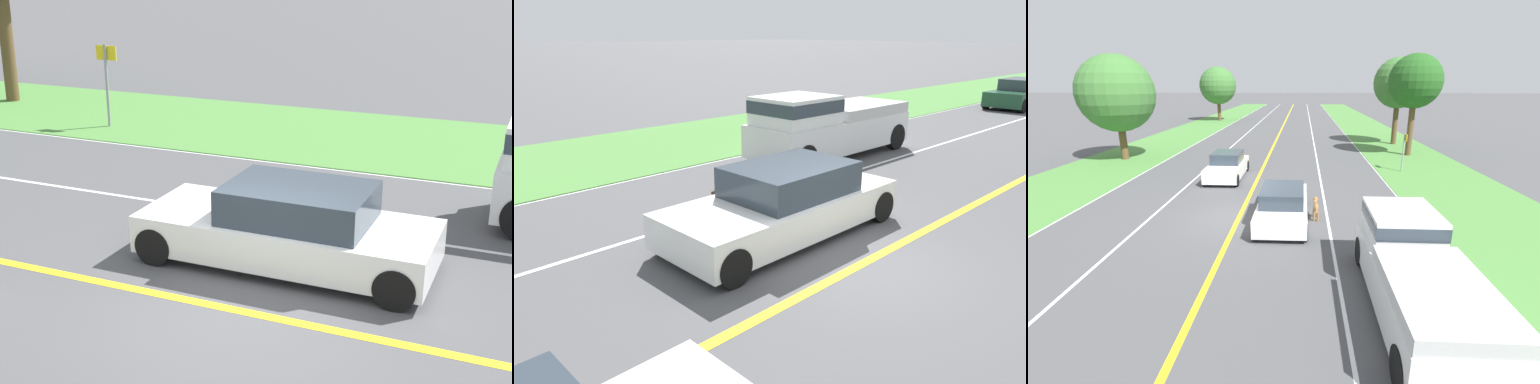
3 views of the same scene
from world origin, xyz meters
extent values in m
plane|color=#4C4C4F|center=(0.00, 0.00, 0.00)|extent=(400.00, 400.00, 0.00)
cube|color=yellow|center=(0.00, 0.00, 0.00)|extent=(0.18, 160.00, 0.01)
cube|color=white|center=(7.00, 0.00, 0.00)|extent=(0.14, 160.00, 0.01)
cube|color=white|center=(3.50, 0.00, 0.00)|extent=(0.10, 160.00, 0.01)
cube|color=#4C843D|center=(10.00, 0.00, 0.01)|extent=(6.00, 160.00, 0.03)
cube|color=white|center=(1.75, 0.01, 0.47)|extent=(1.85, 4.64, 0.61)
cube|color=#2D3842|center=(1.75, -0.17, 1.05)|extent=(1.59, 2.23, 0.55)
cylinder|color=black|center=(2.59, 1.93, 0.31)|extent=(0.22, 0.61, 0.61)
cylinder|color=black|center=(2.59, -1.91, 0.31)|extent=(0.22, 0.61, 0.61)
cylinder|color=black|center=(0.91, 1.93, 0.31)|extent=(0.22, 0.61, 0.61)
cylinder|color=black|center=(0.91, -1.91, 0.31)|extent=(0.22, 0.61, 0.61)
ellipsoid|color=olive|center=(3.03, 0.05, 0.51)|extent=(0.22, 0.65, 0.27)
cylinder|color=olive|center=(3.10, 0.28, 0.19)|extent=(0.07, 0.07, 0.37)
cylinder|color=olive|center=(3.11, -0.18, 0.19)|extent=(0.07, 0.07, 0.37)
cylinder|color=olive|center=(2.95, 0.28, 0.19)|extent=(0.07, 0.07, 0.37)
cylinder|color=olive|center=(2.96, -0.18, 0.19)|extent=(0.07, 0.07, 0.37)
cylinder|color=olive|center=(3.03, 0.33, 0.62)|extent=(0.14, 0.18, 0.17)
sphere|color=olive|center=(3.02, 0.44, 0.68)|extent=(0.22, 0.22, 0.22)
ellipsoid|color=#331E14|center=(3.02, 0.59, 0.66)|extent=(0.10, 0.11, 0.08)
cone|color=brown|center=(3.09, 0.43, 0.76)|extent=(0.07, 0.07, 0.10)
cone|color=brown|center=(2.96, 0.43, 0.76)|extent=(0.07, 0.07, 0.10)
cylinder|color=olive|center=(3.04, -0.38, 0.55)|extent=(0.05, 0.24, 0.24)
cylinder|color=brown|center=(10.27, 12.99, 2.02)|extent=(0.43, 0.43, 4.04)
cylinder|color=gray|center=(8.46, 7.94, 1.16)|extent=(0.08, 0.08, 2.33)
cube|color=yellow|center=(8.51, 7.94, 2.08)|extent=(0.03, 0.64, 0.40)
camera|label=1|loc=(-8.03, -3.66, 4.75)|focal=50.00mm
camera|label=2|loc=(-4.19, 6.19, 3.59)|focal=35.00mm
camera|label=3|loc=(2.46, -12.49, 5.06)|focal=24.00mm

